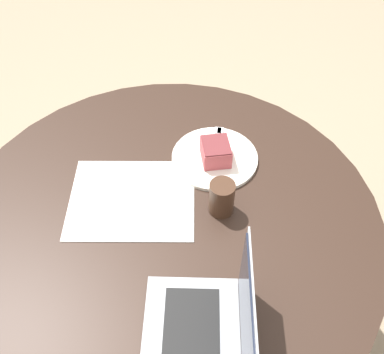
% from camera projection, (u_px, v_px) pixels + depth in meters
% --- Properties ---
extents(ground_plane, '(12.00, 12.00, 0.00)m').
position_uv_depth(ground_plane, '(175.00, 326.00, 1.75)').
color(ground_plane, gray).
extents(dining_table, '(1.16, 1.16, 0.73)m').
position_uv_depth(dining_table, '(169.00, 244.00, 1.31)').
color(dining_table, black).
rests_on(dining_table, ground_plane).
extents(paper_document, '(0.44, 0.42, 0.00)m').
position_uv_depth(paper_document, '(132.00, 199.00, 1.24)').
color(paper_document, white).
rests_on(paper_document, dining_table).
extents(plate, '(0.26, 0.26, 0.01)m').
position_uv_depth(plate, '(215.00, 158.00, 1.34)').
color(plate, silver).
rests_on(plate, dining_table).
extents(cake_slice, '(0.11, 0.11, 0.06)m').
position_uv_depth(cake_slice, '(216.00, 152.00, 1.31)').
color(cake_slice, '#B74C51').
rests_on(cake_slice, plate).
extents(fork, '(0.12, 0.15, 0.00)m').
position_uv_depth(fork, '(218.00, 143.00, 1.37)').
color(fork, silver).
rests_on(fork, plate).
extents(coffee_glass, '(0.07, 0.07, 0.10)m').
position_uv_depth(coffee_glass, '(222.00, 198.00, 1.18)').
color(coffee_glass, '#3D2619').
rests_on(coffee_glass, dining_table).
extents(laptop, '(0.35, 0.39, 0.23)m').
position_uv_depth(laptop, '(206.00, 341.00, 0.94)').
color(laptop, gray).
rests_on(laptop, dining_table).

